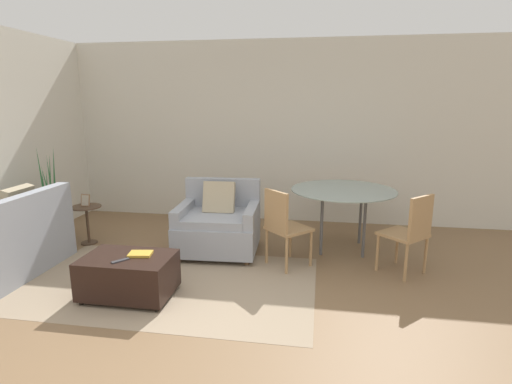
% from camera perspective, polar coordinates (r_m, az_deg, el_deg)
% --- Properties ---
extents(ground_plane, '(20.00, 20.00, 0.00)m').
position_cam_1_polar(ground_plane, '(3.39, -8.49, -20.40)').
color(ground_plane, brown).
extents(wall_back, '(12.00, 0.06, 2.75)m').
position_cam_1_polar(wall_back, '(6.24, 0.84, 8.46)').
color(wall_back, beige).
rests_on(wall_back, ground_plane).
extents(area_rug, '(2.99, 1.79, 0.01)m').
position_cam_1_polar(area_rug, '(4.35, -12.19, -12.57)').
color(area_rug, gray).
rests_on(area_rug, ground_plane).
extents(armchair, '(1.02, 0.92, 0.88)m').
position_cam_1_polar(armchair, '(5.01, -5.38, -4.68)').
color(armchair, '#999EA8').
rests_on(armchair, ground_plane).
extents(ottoman, '(0.84, 0.56, 0.41)m').
position_cam_1_polar(ottoman, '(4.10, -17.73, -11.17)').
color(ottoman, black).
rests_on(ottoman, ground_plane).
extents(book_stack, '(0.24, 0.19, 0.02)m').
position_cam_1_polar(book_stack, '(4.02, -16.18, -8.49)').
color(book_stack, gold).
rests_on(book_stack, ottoman).
extents(tv_remote_primary, '(0.14, 0.16, 0.01)m').
position_cam_1_polar(tv_remote_primary, '(3.94, -18.80, -9.25)').
color(tv_remote_primary, '#333338').
rests_on(tv_remote_primary, ottoman).
extents(potted_plant, '(0.38, 0.38, 1.30)m').
position_cam_1_polar(potted_plant, '(6.05, -27.07, -3.77)').
color(potted_plant, '#333338').
rests_on(potted_plant, ground_plane).
extents(side_table, '(0.38, 0.38, 0.51)m').
position_cam_1_polar(side_table, '(5.71, -22.99, -3.37)').
color(side_table, '#4C3828').
rests_on(side_table, ground_plane).
extents(picture_frame, '(0.12, 0.06, 0.16)m').
position_cam_1_polar(picture_frame, '(5.65, -23.19, -1.11)').
color(picture_frame, '#8C6647').
rests_on(picture_frame, side_table).
extents(dining_table, '(1.29, 1.29, 0.78)m').
position_cam_1_polar(dining_table, '(5.09, 12.34, -0.42)').
color(dining_table, '#8C9E99').
rests_on(dining_table, ground_plane).
extents(dining_chair_near_left, '(0.59, 0.59, 0.90)m').
position_cam_1_polar(dining_chair_near_left, '(4.49, 3.88, -4.46)').
color(dining_chair_near_left, tan).
rests_on(dining_chair_near_left, ground_plane).
extents(dining_chair_near_right, '(0.59, 0.59, 0.90)m').
position_cam_1_polar(dining_chair_near_right, '(4.58, 21.25, -4.99)').
color(dining_chair_near_right, tan).
rests_on(dining_chair_near_right, ground_plane).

